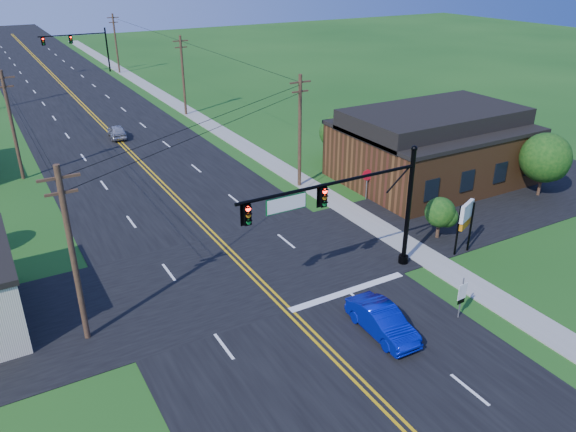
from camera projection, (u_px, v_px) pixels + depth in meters
ground at (367, 395)px, 23.98m from camera, size 260.00×260.00×0.00m
road_main at (98, 122)px, 63.28m from camera, size 16.00×220.00×0.04m
road_cross at (244, 270)px, 33.40m from camera, size 70.00×10.00×0.04m
sidewalk at (219, 130)px, 60.15m from camera, size 2.00×160.00×0.08m
signal_mast_main at (347, 207)px, 30.22m from camera, size 11.30×0.60×7.48m
signal_mast_far at (78, 44)px, 86.97m from camera, size 10.98×0.60×7.48m
brick_building at (431, 152)px, 46.17m from camera, size 14.20×11.20×4.70m
utility_pole_left_a at (72, 253)px, 25.56m from camera, size 1.80×0.28×9.00m
utility_pole_left_b at (12, 124)px, 45.22m from camera, size 1.80×0.28×9.00m
utility_pole_right_a at (300, 130)px, 43.71m from camera, size 1.80×0.28×9.00m
utility_pole_right_b at (183, 74)px, 64.16m from camera, size 1.80×0.28×9.00m
utility_pole_right_c at (116, 42)px, 87.75m from camera, size 1.80×0.28×9.00m
tree_right_front at (545, 158)px, 42.61m from camera, size 3.80×3.80×5.00m
tree_right_back at (336, 132)px, 50.55m from camera, size 3.00×3.00×4.10m
shrub_corner at (440, 212)px, 36.54m from camera, size 2.00×2.00×2.86m
blue_car at (382, 321)px, 27.54m from camera, size 1.66×4.45×1.45m
distant_car at (117, 132)px, 57.42m from camera, size 1.91×4.01×1.32m
route_sign at (462, 295)px, 28.45m from camera, size 0.60×0.11×2.39m
stop_sign at (367, 178)px, 42.33m from camera, size 0.86×0.29×2.49m
pylon_sign at (466, 217)px, 34.36m from camera, size 1.62×0.90×3.44m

